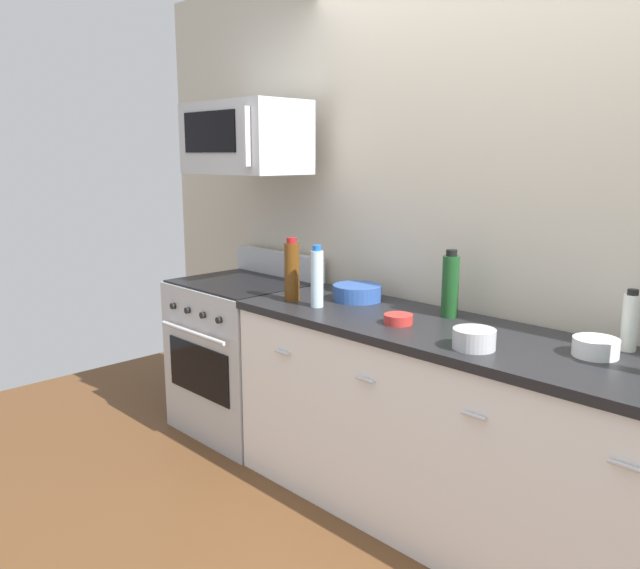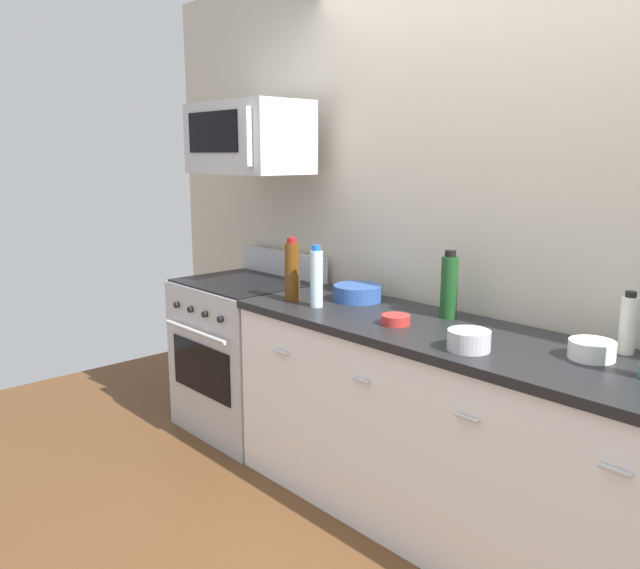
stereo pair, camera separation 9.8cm
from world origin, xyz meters
The scene contains 13 objects.
ground_plane centered at (0.00, 0.00, 0.00)m, with size 6.48×6.48×0.00m, color brown.
back_wall centered at (0.00, 0.41, 1.35)m, with size 5.40×0.10×2.70m, color beige.
counter_unit centered at (0.00, 0.00, 0.46)m, with size 2.31×0.66×0.92m.
range_oven centered at (-1.53, 0.00, 0.47)m, with size 0.76×0.69×1.07m.
microwave centered at (-1.53, 0.05, 1.75)m, with size 0.74×0.44×0.40m.
bottle_wine_green centered at (-0.20, 0.18, 1.07)m, with size 0.08×0.08×0.31m.
bottle_vinegar_white centered at (0.58, 0.24, 1.03)m, with size 0.06×0.06×0.24m.
bottle_water_clear centered at (-0.77, -0.12, 1.07)m, with size 0.06×0.06×0.31m.
bottle_wine_amber centered at (-0.96, -0.11, 1.07)m, with size 0.08×0.08×0.33m.
bowl_steel_prep centered at (0.16, -0.17, 0.96)m, with size 0.17×0.17×0.08m.
bowl_red_small centered at (-0.28, -0.08, 0.94)m, with size 0.13×0.13×0.04m.
bowl_white_ceramic centered at (0.52, 0.08, 0.96)m, with size 0.17×0.17×0.07m.
bowl_blue_mixing centered at (-0.73, 0.13, 0.96)m, with size 0.25×0.25×0.08m.
Camera 2 is at (1.49, -2.18, 1.66)m, focal length 35.67 mm.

